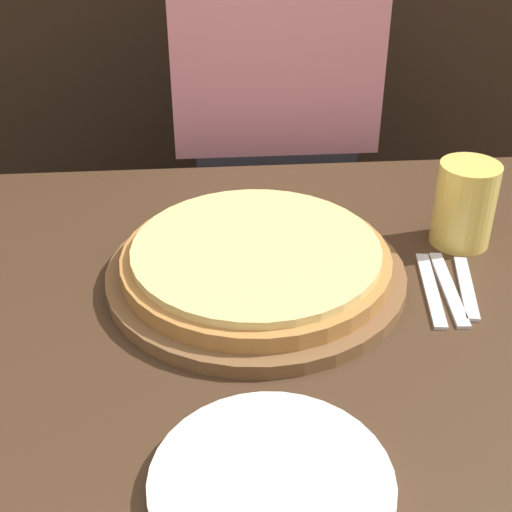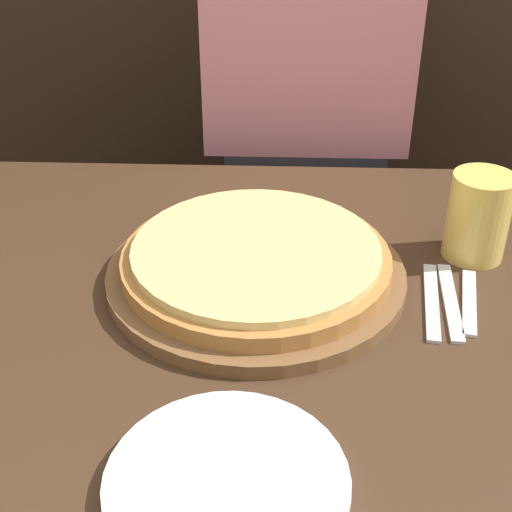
{
  "view_description": "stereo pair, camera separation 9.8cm",
  "coord_description": "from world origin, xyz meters",
  "px_view_note": "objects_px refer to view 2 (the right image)",
  "views": [
    {
      "loc": [
        -0.12,
        -0.76,
        1.28
      ],
      "look_at": [
        -0.06,
        0.07,
        0.75
      ],
      "focal_mm": 50.0,
      "sensor_mm": 36.0,
      "label": 1
    },
    {
      "loc": [
        -0.03,
        -0.76,
        1.28
      ],
      "look_at": [
        -0.06,
        0.07,
        0.75
      ],
      "focal_mm": 50.0,
      "sensor_mm": 36.0,
      "label": 2
    }
  ],
  "objects_px": {
    "fork": "(432,301)",
    "dinner_knife": "(450,302)",
    "beer_glass": "(479,213)",
    "spoon": "(469,302)",
    "pizza_on_board": "(256,265)",
    "dinner_plate": "(227,483)",
    "diner_person": "(304,164)"
  },
  "relations": [
    {
      "from": "spoon",
      "to": "dinner_knife",
      "type": "bearing_deg",
      "value": 180.0
    },
    {
      "from": "fork",
      "to": "diner_person",
      "type": "height_order",
      "value": "diner_person"
    },
    {
      "from": "dinner_plate",
      "to": "diner_person",
      "type": "relative_size",
      "value": 0.18
    },
    {
      "from": "dinner_plate",
      "to": "spoon",
      "type": "relative_size",
      "value": 1.6
    },
    {
      "from": "fork",
      "to": "diner_person",
      "type": "bearing_deg",
      "value": 104.6
    },
    {
      "from": "pizza_on_board",
      "to": "beer_glass",
      "type": "height_order",
      "value": "beer_glass"
    },
    {
      "from": "dinner_knife",
      "to": "diner_person",
      "type": "relative_size",
      "value": 0.14
    },
    {
      "from": "pizza_on_board",
      "to": "spoon",
      "type": "xyz_separation_m",
      "value": [
        0.29,
        -0.04,
        -0.02
      ]
    },
    {
      "from": "beer_glass",
      "to": "spoon",
      "type": "distance_m",
      "value": 0.15
    },
    {
      "from": "fork",
      "to": "dinner_knife",
      "type": "bearing_deg",
      "value": 0.0
    },
    {
      "from": "dinner_plate",
      "to": "dinner_knife",
      "type": "bearing_deg",
      "value": 49.16
    },
    {
      "from": "pizza_on_board",
      "to": "fork",
      "type": "xyz_separation_m",
      "value": [
        0.24,
        -0.04,
        -0.02
      ]
    },
    {
      "from": "fork",
      "to": "diner_person",
      "type": "relative_size",
      "value": 0.14
    },
    {
      "from": "dinner_plate",
      "to": "diner_person",
      "type": "bearing_deg",
      "value": 84.23
    },
    {
      "from": "fork",
      "to": "dinner_knife",
      "type": "xyz_separation_m",
      "value": [
        0.02,
        0.0,
        0.0
      ]
    },
    {
      "from": "pizza_on_board",
      "to": "spoon",
      "type": "height_order",
      "value": "pizza_on_board"
    },
    {
      "from": "pizza_on_board",
      "to": "dinner_knife",
      "type": "height_order",
      "value": "pizza_on_board"
    },
    {
      "from": "dinner_plate",
      "to": "spoon",
      "type": "xyz_separation_m",
      "value": [
        0.3,
        0.32,
        -0.01
      ]
    },
    {
      "from": "pizza_on_board",
      "to": "diner_person",
      "type": "height_order",
      "value": "diner_person"
    },
    {
      "from": "beer_glass",
      "to": "diner_person",
      "type": "height_order",
      "value": "diner_person"
    },
    {
      "from": "beer_glass",
      "to": "fork",
      "type": "bearing_deg",
      "value": -122.41
    },
    {
      "from": "fork",
      "to": "dinner_plate",
      "type": "bearing_deg",
      "value": -128.18
    },
    {
      "from": "diner_person",
      "to": "dinner_knife",
      "type": "bearing_deg",
      "value": -73.21
    },
    {
      "from": "spoon",
      "to": "diner_person",
      "type": "relative_size",
      "value": 0.12
    },
    {
      "from": "pizza_on_board",
      "to": "dinner_plate",
      "type": "bearing_deg",
      "value": -92.18
    },
    {
      "from": "pizza_on_board",
      "to": "diner_person",
      "type": "bearing_deg",
      "value": 81.93
    },
    {
      "from": "pizza_on_board",
      "to": "beer_glass",
      "type": "distance_m",
      "value": 0.33
    },
    {
      "from": "spoon",
      "to": "diner_person",
      "type": "height_order",
      "value": "diner_person"
    },
    {
      "from": "pizza_on_board",
      "to": "diner_person",
      "type": "xyz_separation_m",
      "value": [
        0.08,
        0.56,
        -0.11
      ]
    },
    {
      "from": "pizza_on_board",
      "to": "fork",
      "type": "distance_m",
      "value": 0.24
    },
    {
      "from": "dinner_knife",
      "to": "diner_person",
      "type": "bearing_deg",
      "value": 106.79
    },
    {
      "from": "beer_glass",
      "to": "spoon",
      "type": "relative_size",
      "value": 0.86
    }
  ]
}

